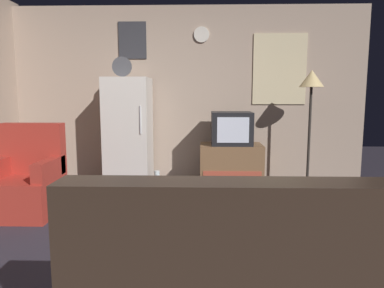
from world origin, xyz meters
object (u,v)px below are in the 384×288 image
mug_ceramic_tan (168,183)px  crt_tv (231,128)px  remote_control (170,182)px  armchair (26,183)px  coffee_table (157,206)px  fridge (129,132)px  book_stack (281,185)px  tv_stand (231,166)px  mug_ceramic_white (165,184)px  wine_glass (157,179)px  standing_lamp (311,88)px

mug_ceramic_tan → crt_tv: bearing=66.6°
remote_control → armchair: 1.61m
coffee_table → armchair: bearing=165.0°
fridge → book_stack: bearing=-3.5°
remote_control → book_stack: 2.00m
fridge → tv_stand: bearing=-2.0°
crt_tv → mug_ceramic_white: 1.89m
remote_control → armchair: (-1.58, 0.32, -0.10)m
fridge → tv_stand: 1.49m
tv_stand → remote_control: bearing=-115.4°
wine_glass → fridge: bearing=109.8°
mug_ceramic_white → mug_ceramic_tan: 0.06m
remote_control → book_stack: (1.38, 1.39, -0.38)m
fridge → mug_ceramic_tan: size_ratio=19.67×
tv_stand → armchair: (-2.28, -1.16, 0.04)m
fridge → coffee_table: 1.78m
standing_lamp → coffee_table: size_ratio=2.21×
wine_glass → book_stack: size_ratio=0.69×
fridge → coffee_table: fridge is taller
tv_stand → standing_lamp: bearing=-4.3°
fridge → tv_stand: fridge is taller
remote_control → coffee_table: bearing=174.9°
wine_glass → mug_ceramic_white: size_ratio=1.67×
tv_stand → book_stack: 0.72m
coffee_table → mug_ceramic_tan: (0.12, -0.11, 0.26)m
tv_stand → remote_control: size_ratio=5.60×
fridge → crt_tv: bearing=-2.0°
coffee_table → crt_tv: bearing=61.8°
fridge → armchair: (-0.86, -1.20, -0.42)m
mug_ceramic_white → remote_control: (0.03, 0.23, -0.03)m
tv_stand → standing_lamp: standing_lamp is taller
mug_ceramic_tan → mug_ceramic_white: bearing=-111.5°
tv_stand → mug_ceramic_white: (-0.73, -1.70, 0.17)m
fridge → book_stack: fridge is taller
standing_lamp → fridge: bearing=177.1°
book_stack → mug_ceramic_tan: bearing=-131.5°
wine_glass → book_stack: bearing=46.1°
tv_stand → mug_ceramic_tan: 1.80m
wine_glass → book_stack: (1.49, 1.55, -0.44)m
armchair → wine_glass: bearing=-17.9°
wine_glass → armchair: armchair is taller
coffee_table → remote_control: bearing=28.4°
fridge → wine_glass: 1.80m
standing_lamp → armchair: bearing=-161.9°
mug_ceramic_tan → armchair: bearing=162.5°
crt_tv → mug_ceramic_tan: bearing=-113.4°
tv_stand → remote_control: (-0.70, -1.47, 0.14)m
coffee_table → remote_control: (0.13, 0.07, 0.22)m
coffee_table → book_stack: 2.10m
standing_lamp → armchair: (-3.30, -1.08, -1.02)m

